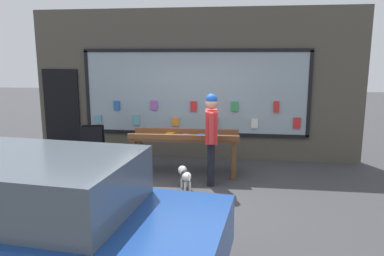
{
  "coord_description": "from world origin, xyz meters",
  "views": [
    {
      "loc": [
        1.18,
        -6.35,
        2.43
      ],
      "look_at": [
        0.18,
        0.83,
        1.02
      ],
      "focal_mm": 35.0,
      "sensor_mm": 36.0,
      "label": 1
    }
  ],
  "objects_px": {
    "display_table_main": "(185,140)",
    "small_dog": "(185,175)",
    "person_browsing": "(211,132)",
    "sandwich_board_sign": "(93,147)",
    "parked_car": "(22,216)"
  },
  "relations": [
    {
      "from": "display_table_main",
      "to": "parked_car",
      "type": "xyz_separation_m",
      "value": [
        -1.14,
        -3.92,
        0.03
      ]
    },
    {
      "from": "parked_car",
      "to": "small_dog",
      "type": "bearing_deg",
      "value": 72.36
    },
    {
      "from": "display_table_main",
      "to": "sandwich_board_sign",
      "type": "distance_m",
      "value": 2.04
    },
    {
      "from": "display_table_main",
      "to": "person_browsing",
      "type": "distance_m",
      "value": 0.89
    },
    {
      "from": "person_browsing",
      "to": "display_table_main",
      "type": "bearing_deg",
      "value": 39.78
    },
    {
      "from": "display_table_main",
      "to": "small_dog",
      "type": "height_order",
      "value": "display_table_main"
    },
    {
      "from": "sandwich_board_sign",
      "to": "parked_car",
      "type": "bearing_deg",
      "value": -89.51
    },
    {
      "from": "sandwich_board_sign",
      "to": "parked_car",
      "type": "xyz_separation_m",
      "value": [
        0.88,
        -4.01,
        0.26
      ]
    },
    {
      "from": "display_table_main",
      "to": "person_browsing",
      "type": "relative_size",
      "value": 1.29
    },
    {
      "from": "person_browsing",
      "to": "sandwich_board_sign",
      "type": "xyz_separation_m",
      "value": [
        -2.62,
        0.67,
        -0.55
      ]
    },
    {
      "from": "display_table_main",
      "to": "small_dog",
      "type": "relative_size",
      "value": 4.19
    },
    {
      "from": "display_table_main",
      "to": "sandwich_board_sign",
      "type": "xyz_separation_m",
      "value": [
        -2.02,
        0.09,
        -0.23
      ]
    },
    {
      "from": "small_dog",
      "to": "parked_car",
      "type": "relative_size",
      "value": 0.12
    },
    {
      "from": "display_table_main",
      "to": "small_dog",
      "type": "xyz_separation_m",
      "value": [
        0.14,
        -0.87,
        -0.45
      ]
    },
    {
      "from": "small_dog",
      "to": "sandwich_board_sign",
      "type": "relative_size",
      "value": 0.57
    }
  ]
}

